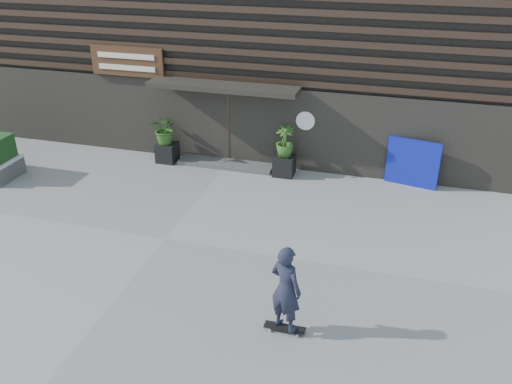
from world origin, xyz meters
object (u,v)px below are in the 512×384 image
(planter_pot_left, at_px, (167,152))
(blue_tarp, at_px, (413,163))
(planter_pot_right, at_px, (284,166))
(skateboarder, at_px, (286,289))

(planter_pot_left, relative_size, blue_tarp, 0.41)
(planter_pot_right, height_order, blue_tarp, blue_tarp)
(blue_tarp, height_order, skateboarder, skateboarder)
(planter_pot_left, bearing_deg, skateboarder, -51.53)
(planter_pot_left, xyz_separation_m, blue_tarp, (7.48, 0.30, 0.39))
(planter_pot_left, relative_size, skateboarder, 0.33)
(blue_tarp, bearing_deg, planter_pot_right, -163.82)
(blue_tarp, bearing_deg, planter_pot_left, -166.19)
(blue_tarp, relative_size, skateboarder, 0.80)
(planter_pot_right, distance_m, skateboarder, 7.05)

